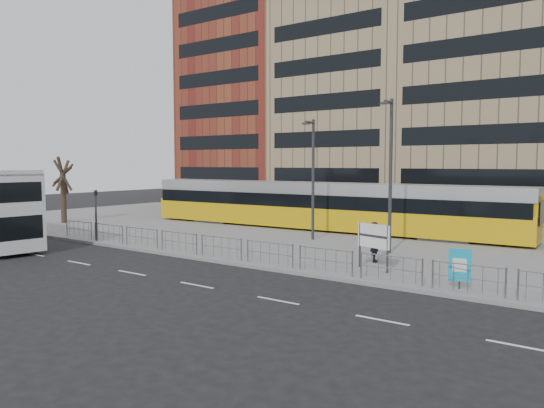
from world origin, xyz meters
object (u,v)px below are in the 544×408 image
Objects in this scene: ad_panel at (460,266)px; traffic_light_west at (96,208)px; lamp_post_west at (313,174)px; lamp_post_east at (390,170)px; pedestrian at (375,242)px; bare_tree at (62,155)px; station_sign at (373,238)px; tram at (318,206)px.

traffic_light_west reaches higher than ad_panel.
lamp_post_west is 6.17m from lamp_post_east.
pedestrian is at bearing 134.36° from ad_panel.
ad_panel is at bearing 12.93° from traffic_light_west.
ad_panel is at bearing -47.23° from lamp_post_east.
bare_tree is (-32.17, 3.96, 4.44)m from ad_panel.
lamp_post_west reaches higher than station_sign.
lamp_post_east is (-5.44, 5.88, 3.51)m from ad_panel.
traffic_light_west is 0.39× the size of lamp_post_east.
pedestrian is (-4.95, 3.18, 0.07)m from ad_panel.
tram reaches higher than traffic_light_west.
lamp_post_east is 1.08× the size of bare_tree.
ad_panel is at bearing -44.37° from tram.
lamp_post_west is at bearing 49.79° from traffic_light_west.
traffic_light_west is at bearing -125.32° from tram.
tram is 9.21× the size of traffic_light_west.
traffic_light_west is at bearing -141.96° from lamp_post_west.
lamp_post_east reaches higher than ad_panel.
ad_panel is at bearing -146.71° from pedestrian.
station_sign is at bearing -41.59° from lamp_post_west.
station_sign is at bearing -5.23° from bare_tree.
pedestrian is 0.62× the size of traffic_light_west.
tram is 14.33m from station_sign.
lamp_post_west is at bearing 10.21° from bare_tree.
lamp_post_east reaches higher than traffic_light_west.
ad_panel is at bearing -2.57° from station_sign.
lamp_post_west is (-7.12, 6.32, 2.64)m from station_sign.
lamp_post_west reaches higher than pedestrian.
ad_panel is at bearing -34.27° from lamp_post_west.
tram is at bearing 142.42° from lamp_post_east.
bare_tree reaches higher than lamp_post_west.
traffic_light_west is (-16.80, -3.63, 1.01)m from pedestrian.
traffic_light_west is (-8.12, -12.63, 0.29)m from tram.
ad_panel is 5.88m from pedestrian.
lamp_post_west reaches higher than ad_panel.
pedestrian is at bearing -79.72° from lamp_post_east.
bare_tree reaches higher than tram.
bare_tree is at bearing 64.35° from pedestrian.
station_sign is 17.65m from traffic_light_west.
lamp_post_east is at bearing 121.22° from station_sign.
lamp_post_west is at bearing -65.25° from tram.
lamp_post_east reaches higher than lamp_post_west.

